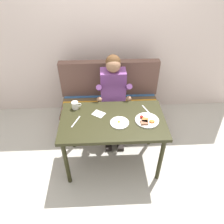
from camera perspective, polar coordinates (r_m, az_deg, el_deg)
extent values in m
plane|color=#BDB8AD|center=(2.96, 0.15, -12.80)|extent=(8.00, 8.00, 0.00)
cube|color=beige|center=(3.27, -1.02, 20.59)|extent=(4.40, 0.10, 2.60)
cube|color=black|center=(2.44, 0.17, -2.38)|extent=(1.20, 0.70, 0.04)
cylinder|color=black|center=(2.55, -12.06, -13.26)|extent=(0.05, 0.05, 0.69)
cylinder|color=black|center=(2.59, 12.82, -12.29)|extent=(0.05, 0.05, 0.69)
cylinder|color=black|center=(2.94, -10.75, -4.34)|extent=(0.05, 0.05, 0.69)
cylinder|color=black|center=(2.97, 10.34, -3.65)|extent=(0.05, 0.05, 0.69)
cube|color=brown|center=(3.32, -0.48, -0.87)|extent=(1.44, 0.56, 0.40)
cube|color=brown|center=(3.18, -0.50, 2.33)|extent=(1.40, 0.52, 0.06)
cube|color=brown|center=(3.20, -0.70, 8.99)|extent=(1.44, 0.12, 0.54)
cube|color=#93387A|center=(3.05, -0.40, 1.28)|extent=(1.38, 0.05, 0.01)
cube|color=orange|center=(3.16, -0.51, 2.82)|extent=(1.38, 0.05, 0.01)
cube|color=#336099|center=(3.28, -0.61, 4.26)|extent=(1.38, 0.05, 0.01)
cube|color=#754082|center=(2.95, 0.28, 6.83)|extent=(0.34, 0.22, 0.48)
sphere|color=#9E7051|center=(2.77, 0.33, 12.34)|extent=(0.19, 0.19, 0.19)
sphere|color=brown|center=(2.79, 0.29, 13.16)|extent=(0.19, 0.19, 0.19)
cylinder|color=#754082|center=(2.79, -3.48, 6.42)|extent=(0.07, 0.29, 0.23)
cylinder|color=#754082|center=(2.81, 4.34, 6.62)|extent=(0.07, 0.29, 0.23)
sphere|color=#9E7051|center=(2.75, -3.40, 3.32)|extent=(0.07, 0.07, 0.07)
sphere|color=#9E7051|center=(2.76, 4.51, 3.54)|extent=(0.07, 0.07, 0.07)
cylinder|color=#232333|center=(2.94, -1.21, 1.06)|extent=(0.09, 0.34, 0.09)
cylinder|color=#232333|center=(2.98, -1.04, -4.90)|extent=(0.08, 0.08, 0.52)
cube|color=black|center=(3.11, -0.95, -8.80)|extent=(0.09, 0.20, 0.05)
cylinder|color=#232333|center=(2.95, 2.09, 1.16)|extent=(0.09, 0.34, 0.09)
cylinder|color=#232333|center=(2.99, 2.23, -4.78)|extent=(0.08, 0.08, 0.52)
cube|color=black|center=(3.12, 2.21, -8.68)|extent=(0.09, 0.20, 0.05)
cylinder|color=white|center=(2.44, 9.32, -2.21)|extent=(0.27, 0.27, 0.02)
cube|color=brown|center=(2.38, 8.62, -2.80)|extent=(0.08, 0.07, 0.02)
cube|color=#A1642E|center=(2.41, 8.81, -2.17)|extent=(0.09, 0.10, 0.02)
sphere|color=red|center=(2.44, 7.85, -1.28)|extent=(0.04, 0.04, 0.04)
ellipsoid|color=#CC6623|center=(2.41, 10.62, -2.46)|extent=(0.06, 0.05, 0.02)
cylinder|color=white|center=(2.38, 2.03, -2.89)|extent=(0.21, 0.21, 0.01)
ellipsoid|color=white|center=(2.37, 2.03, -2.68)|extent=(0.09, 0.08, 0.01)
sphere|color=yellow|center=(2.36, 1.84, -2.62)|extent=(0.03, 0.03, 0.03)
cylinder|color=white|center=(2.61, -9.84, 1.79)|extent=(0.08, 0.08, 0.09)
cylinder|color=brown|center=(2.59, -9.93, 2.47)|extent=(0.07, 0.07, 0.01)
torus|color=white|center=(2.60, -8.71, 1.91)|extent=(0.05, 0.01, 0.05)
cube|color=silver|center=(2.51, -3.59, -0.51)|extent=(0.17, 0.17, 0.01)
cube|color=silver|center=(2.61, 9.01, 0.73)|extent=(0.07, 0.16, 0.00)
cube|color=silver|center=(2.43, -9.63, -2.54)|extent=(0.09, 0.19, 0.00)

